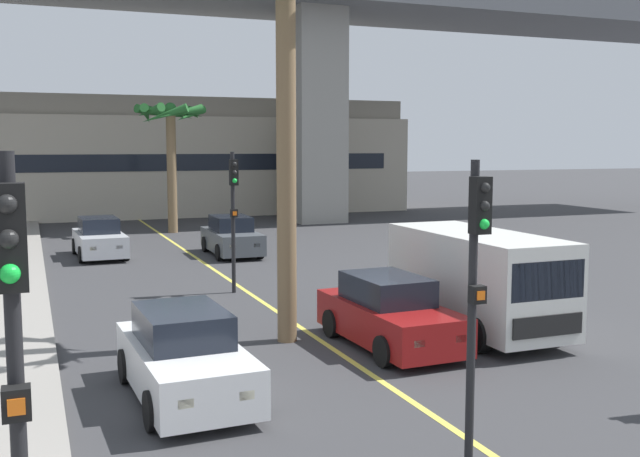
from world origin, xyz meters
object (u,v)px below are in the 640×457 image
at_px(car_queue_front, 389,314).
at_px(car_queue_second, 99,239).
at_px(car_queue_fourth, 232,237).
at_px(delivery_van, 477,278).
at_px(palm_tree_mid_median, 171,128).
at_px(traffic_light_left_sidewalk_corner, 15,359).
at_px(traffic_light_median_near, 476,271).
at_px(car_queue_third, 184,357).
at_px(palm_tree_near_median, 285,33).
at_px(traffic_light_median_far, 233,202).

xyz_separation_m(car_queue_front, car_queue_second, (-4.72, 15.96, 0.00)).
distance_m(car_queue_fourth, delivery_van, 14.37).
bearing_deg(palm_tree_mid_median, traffic_light_left_sidewalk_corner, -102.09).
xyz_separation_m(car_queue_second, traffic_light_median_near, (3.05, -21.82, 1.99)).
bearing_deg(car_queue_third, palm_tree_near_median, 45.86).
height_order(delivery_van, traffic_light_left_sidewalk_corner, traffic_light_left_sidewalk_corner).
height_order(car_queue_second, car_queue_third, same).
bearing_deg(traffic_light_median_far, palm_tree_mid_median, 86.15).
bearing_deg(palm_tree_near_median, car_queue_third, -134.14).
xyz_separation_m(traffic_light_median_far, palm_tree_near_median, (-0.32, -5.73, 4.09)).
distance_m(car_queue_third, traffic_light_median_far, 9.48).
bearing_deg(traffic_light_left_sidewalk_corner, traffic_light_median_far, 69.87).
relative_size(car_queue_second, car_queue_fourth, 1.01).
distance_m(car_queue_third, car_queue_fourth, 17.09).
height_order(car_queue_front, traffic_light_median_far, traffic_light_median_far).
relative_size(traffic_light_median_near, palm_tree_near_median, 0.48).
bearing_deg(car_queue_second, palm_tree_near_median, -79.24).
bearing_deg(traffic_light_median_near, traffic_light_median_far, 89.78).
distance_m(traffic_light_median_far, palm_tree_near_median, 7.05).
distance_m(car_queue_front, car_queue_second, 16.64).
xyz_separation_m(car_queue_fourth, traffic_light_median_near, (-1.95, -20.49, 1.99)).
xyz_separation_m(car_queue_second, delivery_van, (7.24, -15.51, 0.57)).
height_order(delivery_van, palm_tree_mid_median, palm_tree_mid_median).
relative_size(car_queue_fourth, palm_tree_near_median, 0.47).
distance_m(delivery_van, traffic_light_median_far, 7.90).
distance_m(palm_tree_near_median, palm_tree_mid_median, 22.05).
relative_size(car_queue_front, palm_tree_near_median, 0.48).
xyz_separation_m(car_queue_front, traffic_light_median_far, (-1.61, 7.02, 1.99)).
xyz_separation_m(car_queue_third, palm_tree_near_median, (2.88, 2.97, 6.08)).
xyz_separation_m(car_queue_third, palm_tree_mid_median, (4.29, 24.92, 4.52)).
xyz_separation_m(car_queue_second, car_queue_fourth, (5.01, -1.32, 0.00)).
height_order(car_queue_front, palm_tree_mid_median, palm_tree_mid_median).
bearing_deg(traffic_light_left_sidewalk_corner, car_queue_fourth, 71.82).
xyz_separation_m(car_queue_second, traffic_light_median_far, (3.10, -8.93, 1.99)).
xyz_separation_m(car_queue_front, delivery_van, (2.52, 0.45, 0.57)).
xyz_separation_m(car_queue_third, traffic_light_median_near, (3.15, -4.18, 1.99)).
bearing_deg(palm_tree_near_median, palm_tree_mid_median, 86.33).
distance_m(car_queue_fourth, traffic_light_median_far, 8.09).
bearing_deg(car_queue_second, traffic_light_median_far, -70.85).
xyz_separation_m(delivery_van, palm_tree_mid_median, (-3.04, 22.80, 3.95)).
bearing_deg(traffic_light_median_near, traffic_light_left_sidewalk_corner, -154.01).
bearing_deg(car_queue_fourth, palm_tree_near_median, -99.45).
height_order(car_queue_second, delivery_van, delivery_van).
height_order(traffic_light_median_far, palm_tree_near_median, palm_tree_near_median).
distance_m(traffic_light_left_sidewalk_corner, traffic_light_median_near, 6.33).
distance_m(car_queue_front, palm_tree_near_median, 6.51).
height_order(car_queue_third, car_queue_fourth, same).
height_order(traffic_light_left_sidewalk_corner, palm_tree_mid_median, palm_tree_mid_median).
bearing_deg(traffic_light_left_sidewalk_corner, delivery_van, 42.62).
bearing_deg(traffic_light_median_far, traffic_light_left_sidewalk_corner, -110.13).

